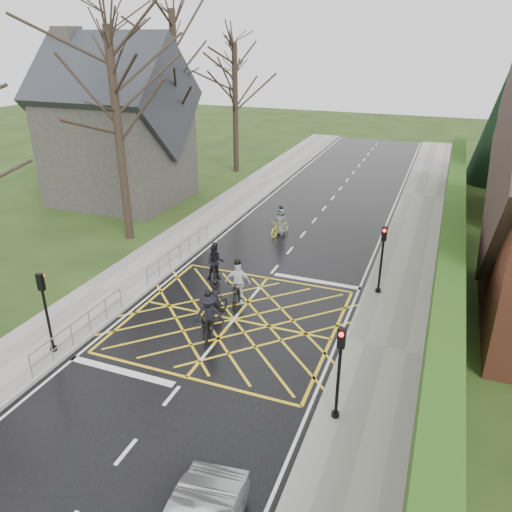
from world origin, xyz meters
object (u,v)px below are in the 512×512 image
Objects in this scene: cyclist_front at (237,287)px; cyclist_back at (215,266)px; cyclist_rear at (215,306)px; cyclist_mid at (208,320)px; cyclist_lead at (280,225)px.

cyclist_back is at bearing 124.65° from cyclist_front.
cyclist_back is at bearing 125.68° from cyclist_rear.
cyclist_front is at bearing -66.47° from cyclist_back.
cyclist_mid is at bearing -103.14° from cyclist_front.
cyclist_mid is at bearing -71.61° from cyclist_lead.
cyclist_back reaches higher than cyclist_lead.
cyclist_mid is 1.14× the size of cyclist_lead.
cyclist_mid is 1.00× the size of cyclist_front.
cyclist_mid reaches higher than cyclist_back.
cyclist_lead is at bearing 56.98° from cyclist_back.
cyclist_rear is at bearing -117.30° from cyclist_front.
cyclist_rear is 0.85× the size of cyclist_front.
cyclist_front reaches higher than cyclist_back.
cyclist_rear is at bearing -73.13° from cyclist_lead.
cyclist_back is at bearing 89.86° from cyclist_mid.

